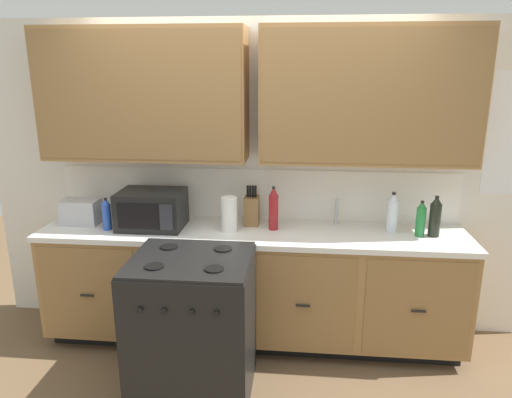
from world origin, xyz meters
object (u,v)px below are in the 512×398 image
at_px(bottle_dark, 435,217).
at_px(bottle_red, 273,209).
at_px(toaster, 81,212).
at_px(knife_block, 252,210).
at_px(bottle_clear, 392,213).
at_px(stove_range, 193,325).
at_px(paper_towel_roll, 229,214).
at_px(bottle_green, 421,219).
at_px(bottle_blue, 107,214).
at_px(microwave, 152,209).

distance_m(bottle_dark, bottle_red, 1.15).
height_order(toaster, knife_block, knife_block).
height_order(toaster, bottle_clear, bottle_clear).
bearing_deg(stove_range, paper_towel_roll, 75.49).
height_order(bottle_green, bottle_red, bottle_red).
xyz_separation_m(paper_towel_roll, bottle_green, (1.38, 0.03, -0.00)).
height_order(knife_block, bottle_clear, knife_block).
distance_m(knife_block, paper_towel_roll, 0.23).
xyz_separation_m(paper_towel_roll, bottle_blue, (-0.91, -0.05, -0.01)).
xyz_separation_m(bottle_dark, bottle_blue, (-2.39, -0.09, -0.03)).
bearing_deg(bottle_red, paper_towel_roll, -167.28).
xyz_separation_m(toaster, bottle_red, (1.49, 0.01, 0.06)).
distance_m(bottle_clear, bottle_green, 0.20).
xyz_separation_m(microwave, paper_towel_roll, (0.59, -0.03, -0.01)).
xyz_separation_m(toaster, paper_towel_roll, (1.17, -0.06, 0.03)).
xyz_separation_m(microwave, bottle_red, (0.91, 0.04, 0.02)).
bearing_deg(paper_towel_roll, bottle_clear, 4.71).
bearing_deg(bottle_red, bottle_blue, -174.22).
bearing_deg(knife_block, bottle_dark, -5.83).
distance_m(microwave, bottle_blue, 0.33).
relative_size(stove_range, toaster, 3.39).
xyz_separation_m(knife_block, bottle_dark, (1.33, -0.14, 0.03)).
relative_size(microwave, paper_towel_roll, 1.85).
height_order(bottle_dark, bottle_clear, bottle_clear).
distance_m(bottle_clear, bottle_red, 0.87).
relative_size(knife_block, bottle_dark, 1.04).
height_order(bottle_blue, bottle_red, bottle_red).
height_order(paper_towel_roll, bottle_dark, bottle_dark).
distance_m(toaster, bottle_clear, 2.35).
bearing_deg(stove_range, bottle_dark, 21.28).
relative_size(microwave, bottle_clear, 1.59).
xyz_separation_m(paper_towel_roll, bottle_red, (0.32, 0.07, 0.03)).
relative_size(paper_towel_roll, bottle_clear, 0.86).
bearing_deg(bottle_blue, bottle_clear, 4.10).
distance_m(stove_range, microwave, 0.96).
relative_size(toaster, paper_towel_roll, 1.08).
relative_size(knife_block, paper_towel_roll, 1.19).
height_order(bottle_dark, bottle_green, bottle_dark).
bearing_deg(bottle_blue, knife_block, 12.12).
bearing_deg(paper_towel_roll, microwave, 176.68).
bearing_deg(knife_block, paper_towel_roll, -130.20).
bearing_deg(paper_towel_roll, bottle_green, 1.42).
distance_m(stove_range, paper_towel_roll, 0.84).
relative_size(bottle_clear, bottle_red, 0.92).
distance_m(bottle_green, bottle_red, 1.06).
relative_size(paper_towel_roll, bottle_dark, 0.88).
relative_size(bottle_dark, bottle_red, 0.90).
xyz_separation_m(toaster, bottle_dark, (2.64, -0.02, 0.05)).
bearing_deg(bottle_green, bottle_blue, -177.83).
height_order(stove_range, bottle_dark, bottle_dark).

